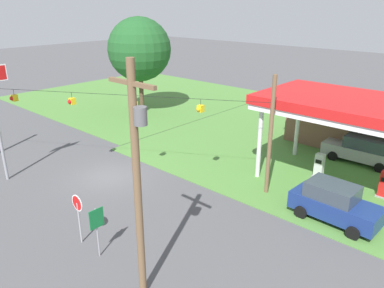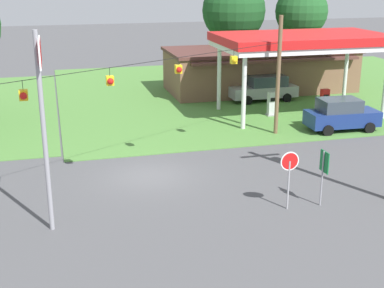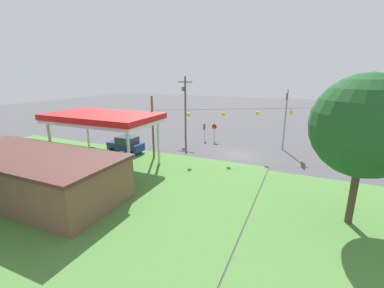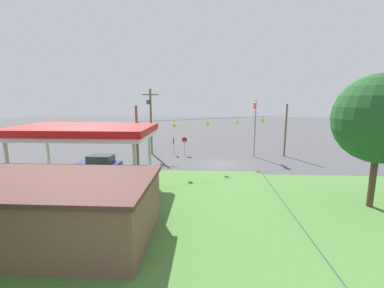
{
  "view_description": "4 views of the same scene",
  "coord_description": "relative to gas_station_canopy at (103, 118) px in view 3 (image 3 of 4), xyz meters",
  "views": [
    {
      "loc": [
        18.75,
        -12.72,
        10.59
      ],
      "look_at": [
        3.93,
        3.71,
        2.24
      ],
      "focal_mm": 35.0,
      "sensor_mm": 36.0,
      "label": 1
    },
    {
      "loc": [
        -4.1,
        -23.78,
        9.39
      ],
      "look_at": [
        2.29,
        0.5,
        1.28
      ],
      "focal_mm": 50.0,
      "sensor_mm": 36.0,
      "label": 2
    },
    {
      "loc": [
        -6.65,
        29.06,
        9.32
      ],
      "look_at": [
        4.87,
        2.85,
        1.52
      ],
      "focal_mm": 24.0,
      "sensor_mm": 36.0,
      "label": 3
    },
    {
      "loc": [
        1.91,
        29.75,
        7.76
      ],
      "look_at": [
        3.45,
        1.91,
        2.77
      ],
      "focal_mm": 24.0,
      "sensor_mm": 36.0,
      "label": 4
    }
  ],
  "objects": [
    {
      "name": "ground_plane",
      "position": [
        -12.11,
        -9.0,
        -4.96
      ],
      "size": [
        160.0,
        160.0,
        0.0
      ],
      "primitive_type": "plane",
      "color": "#4C4C4F"
    },
    {
      "name": "grass_verge_station_corner",
      "position": [
        2.0,
        8.01,
        -4.94
      ],
      "size": [
        36.0,
        28.0,
        0.04
      ],
      "primitive_type": "cube",
      "color": "#4C7F38",
      "rests_on": "ground"
    },
    {
      "name": "gas_station_canopy",
      "position": [
        0.0,
        0.0,
        0.0
      ],
      "size": [
        11.3,
        6.46,
        5.46
      ],
      "color": "silver",
      "rests_on": "ground"
    },
    {
      "name": "gas_station_store",
      "position": [
        0.3,
        7.99,
        -3.21
      ],
      "size": [
        15.24,
        7.02,
        3.47
      ],
      "color": "brown",
      "rests_on": "ground"
    },
    {
      "name": "fuel_pump_near",
      "position": [
        -1.97,
        -0.0,
        -4.18
      ],
      "size": [
        0.71,
        0.56,
        1.64
      ],
      "color": "gray",
      "rests_on": "ground"
    },
    {
      "name": "fuel_pump_far",
      "position": [
        1.97,
        -0.0,
        -4.18
      ],
      "size": [
        0.71,
        0.56,
        1.64
      ],
      "color": "gray",
      "rests_on": "ground"
    },
    {
      "name": "car_at_pumps_front",
      "position": [
        0.78,
        -4.35,
        -3.94
      ],
      "size": [
        4.49,
        2.24,
        2.02
      ],
      "rotation": [
        0.0,
        0.0,
        -0.04
      ],
      "color": "navy",
      "rests_on": "ground"
    },
    {
      "name": "car_at_pumps_rear",
      "position": [
        -0.77,
        4.36,
        -3.97
      ],
      "size": [
        5.13,
        2.18,
        1.94
      ],
      "rotation": [
        0.0,
        0.0,
        3.16
      ],
      "color": "#9E9EA3",
      "rests_on": "ground"
    },
    {
      "name": "stop_sign_roadside",
      "position": [
        -7.22,
        -14.15,
        -3.14
      ],
      "size": [
        0.8,
        0.08,
        2.5
      ],
      "rotation": [
        0.0,
        0.0,
        3.14
      ],
      "color": "#99999E",
      "rests_on": "ground"
    },
    {
      "name": "stop_sign_overhead",
      "position": [
        -16.64,
        -13.56,
        0.27
      ],
      "size": [
        0.22,
        2.09,
        7.52
      ],
      "color": "gray",
      "rests_on": "ground"
    },
    {
      "name": "route_sign",
      "position": [
        -5.69,
        -14.18,
        -3.25
      ],
      "size": [
        0.1,
        0.7,
        2.4
      ],
      "color": "gray",
      "rests_on": "ground"
    },
    {
      "name": "utility_pole_main",
      "position": [
        -2.52,
        -14.36,
        0.11
      ],
      "size": [
        2.2,
        0.44,
        9.04
      ],
      "color": "brown",
      "rests_on": "ground"
    },
    {
      "name": "signal_span_gantry",
      "position": [
        -12.11,
        -9.02,
        -1.08
      ],
      "size": [
        17.69,
        10.24,
        7.04
      ],
      "color": "brown",
      "rests_on": "ground"
    },
    {
      "name": "tree_west_verge",
      "position": [
        -22.11,
        2.5,
        1.42
      ],
      "size": [
        6.16,
        6.16,
        9.47
      ],
      "color": "#4C3828",
      "rests_on": "ground"
    }
  ]
}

